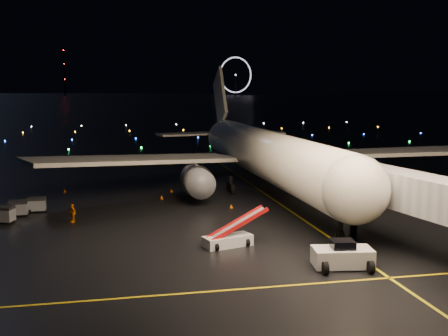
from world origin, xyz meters
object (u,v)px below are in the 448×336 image
Objects in this scene: belt_loader at (228,229)px; baggage_cart_1 at (3,215)px; baggage_cart_0 at (37,205)px; airliner at (259,126)px; crew_c at (73,213)px; baggage_cart_2 at (18,208)px; pushback_tug at (342,254)px.

belt_loader is 23.87m from baggage_cart_1.
baggage_cart_0 is 5.28m from baggage_cart_1.
airliner is at bearing 41.05° from baggage_cart_1.
belt_loader reaches higher than crew_c.
belt_loader is 24.77m from baggage_cart_2.
pushback_tug is 2.37× the size of baggage_cart_0.
airliner is at bearing 15.10° from baggage_cart_2.
airliner is 13.34× the size of pushback_tug.
belt_loader is at bearing 143.29° from pushback_tug.
pushback_tug is 33.96m from baggage_cart_1.
baggage_cart_1 is at bearing 152.12° from pushback_tug.
airliner reaches higher than belt_loader.
baggage_cart_1 is 1.04× the size of baggage_cart_2.
airliner is 31.22m from baggage_cart_2.
belt_loader is at bearing -42.00° from baggage_cart_2.
belt_loader reaches higher than pushback_tug.
baggage_cart_2 is (1.00, 2.93, -0.03)m from baggage_cart_1.
airliner is 31.61× the size of baggage_cart_0.
airliner is 27.62m from belt_loader.
airliner is 33.10m from pushback_tug.
airliner is at bearing 52.67° from belt_loader.
crew_c reaches higher than baggage_cart_0.
pushback_tug is at bearing -95.05° from airliner.
crew_c is at bearing 9.06° from baggage_cart_1.
baggage_cart_2 is at bearing -136.97° from baggage_cart_0.
belt_loader is at bearing -45.16° from baggage_cart_0.
crew_c is 7.00m from baggage_cart_0.
airliner reaches higher than crew_c.
pushback_tug reaches higher than crew_c.
baggage_cart_0 is at bearing 119.17° from belt_loader.
airliner reaches higher than baggage_cart_2.
airliner is 9.62× the size of belt_loader.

